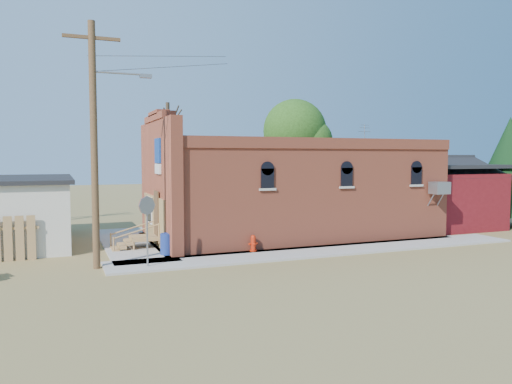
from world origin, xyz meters
name	(u,v)px	position (x,y,z in m)	size (l,w,h in m)	color
ground	(309,258)	(0.00, 0.00, 0.00)	(120.00, 120.00, 0.00)	olive
sidewalk_south	(329,251)	(1.50, 0.90, 0.04)	(19.00, 2.20, 0.08)	#9E9991
sidewalk_west	(131,243)	(-6.30, 6.00, 0.04)	(2.60, 10.00, 0.08)	#9E9991
brick_bar	(287,191)	(1.64, 5.49, 2.34)	(16.40, 7.97, 6.30)	#C95A3D
red_shed	(437,188)	(11.50, 5.50, 2.27)	(5.40, 6.40, 4.30)	#5B0F14
utility_pole	(96,139)	(-8.14, 1.20, 4.77)	(3.12, 0.26, 9.00)	#472E1C
tree_bare_near	(168,127)	(-3.00, 13.00, 5.96)	(2.80, 2.80, 7.65)	#473A28
tree_leafy	(295,131)	(6.00, 13.50, 5.93)	(4.40, 4.40, 8.15)	#473A28
evergreen_tree	(509,164)	(15.50, 4.00, 3.71)	(3.60, 3.60, 6.50)	#473A28
fire_hydrant	(253,243)	(-1.73, 1.80, 0.43)	(0.41, 0.40, 0.70)	#B2200A
stop_sign	(147,212)	(-6.44, 0.53, 2.09)	(0.65, 0.38, 2.62)	gray
trash_barrel	(167,244)	(-5.30, 2.50, 0.52)	(0.57, 0.57, 0.88)	navy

